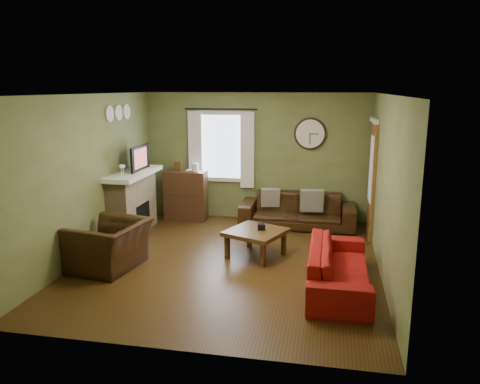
% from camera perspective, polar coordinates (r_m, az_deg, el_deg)
% --- Properties ---
extents(floor, '(4.60, 5.20, 0.00)m').
position_cam_1_polar(floor, '(7.48, -1.35, -8.50)').
color(floor, '#3C260E').
rests_on(floor, ground).
extents(ceiling, '(4.60, 5.20, 0.00)m').
position_cam_1_polar(ceiling, '(6.98, -1.46, 11.83)').
color(ceiling, white).
rests_on(ceiling, ground).
extents(wall_left, '(0.00, 5.20, 2.60)m').
position_cam_1_polar(wall_left, '(7.92, -17.88, 1.86)').
color(wall_left, olive).
rests_on(wall_left, ground).
extents(wall_right, '(0.00, 5.20, 2.60)m').
position_cam_1_polar(wall_right, '(7.01, 17.31, 0.54)').
color(wall_right, olive).
rests_on(wall_right, ground).
extents(wall_back, '(4.60, 0.00, 2.60)m').
position_cam_1_polar(wall_back, '(9.64, 1.90, 4.30)').
color(wall_back, olive).
rests_on(wall_back, ground).
extents(wall_front, '(4.60, 0.00, 2.60)m').
position_cam_1_polar(wall_front, '(4.69, -8.21, -4.87)').
color(wall_front, olive).
rests_on(wall_front, ground).
extents(fireplace, '(0.40, 1.40, 1.10)m').
position_cam_1_polar(fireplace, '(9.00, -12.96, -1.50)').
color(fireplace, tan).
rests_on(fireplace, floor).
extents(firebox, '(0.04, 0.60, 0.55)m').
position_cam_1_polar(firebox, '(8.99, -11.77, -3.10)').
color(firebox, black).
rests_on(firebox, fireplace).
extents(mantel, '(0.58, 1.60, 0.08)m').
position_cam_1_polar(mantel, '(8.86, -12.97, 2.19)').
color(mantel, white).
rests_on(mantel, fireplace).
extents(tv, '(0.08, 0.60, 0.35)m').
position_cam_1_polar(tv, '(8.96, -12.54, 3.71)').
color(tv, black).
rests_on(tv, mantel).
extents(tv_screen, '(0.02, 0.62, 0.36)m').
position_cam_1_polar(tv_screen, '(8.92, -12.08, 4.06)').
color(tv_screen, '#994C3F').
rests_on(tv_screen, mantel).
extents(medallion_left, '(0.28, 0.28, 0.03)m').
position_cam_1_polar(medallion_left, '(8.51, -15.61, 9.17)').
color(medallion_left, white).
rests_on(medallion_left, wall_left).
extents(medallion_mid, '(0.28, 0.28, 0.03)m').
position_cam_1_polar(medallion_mid, '(8.83, -14.60, 9.33)').
color(medallion_mid, white).
rests_on(medallion_mid, wall_left).
extents(medallion_right, '(0.28, 0.28, 0.03)m').
position_cam_1_polar(medallion_right, '(9.14, -13.65, 9.48)').
color(medallion_right, white).
rests_on(medallion_right, wall_left).
extents(window_pane, '(1.00, 0.02, 1.30)m').
position_cam_1_polar(window_pane, '(9.72, -2.21, 5.56)').
color(window_pane, silver).
rests_on(window_pane, wall_back).
extents(curtain_rod, '(0.03, 0.03, 1.50)m').
position_cam_1_polar(curtain_rod, '(9.56, -2.38, 10.07)').
color(curtain_rod, black).
rests_on(curtain_rod, wall_back).
extents(curtain_left, '(0.28, 0.04, 1.55)m').
position_cam_1_polar(curtain_left, '(9.77, -5.49, 5.25)').
color(curtain_left, white).
rests_on(curtain_left, wall_back).
extents(curtain_right, '(0.28, 0.04, 1.55)m').
position_cam_1_polar(curtain_right, '(9.52, 0.90, 5.11)').
color(curtain_right, white).
rests_on(curtain_right, wall_back).
extents(wall_clock, '(0.64, 0.06, 0.64)m').
position_cam_1_polar(wall_clock, '(9.42, 8.55, 7.03)').
color(wall_clock, white).
rests_on(wall_clock, wall_back).
extents(door, '(0.05, 0.90, 2.10)m').
position_cam_1_polar(door, '(8.86, 15.77, 1.44)').
color(door, brown).
rests_on(door, floor).
extents(bookshelf, '(0.86, 0.37, 1.02)m').
position_cam_1_polar(bookshelf, '(9.72, -6.62, -0.44)').
color(bookshelf, '#3D2414').
rests_on(bookshelf, floor).
extents(book, '(0.17, 0.21, 0.02)m').
position_cam_1_polar(book, '(9.73, -6.52, 2.27)').
color(book, '#432B14').
rests_on(book, bookshelf).
extents(sofa_brown, '(2.24, 0.87, 0.65)m').
position_cam_1_polar(sofa_brown, '(9.29, 7.02, -2.25)').
color(sofa_brown, black).
rests_on(sofa_brown, floor).
extents(pillow_left, '(0.38, 0.18, 0.37)m').
position_cam_1_polar(pillow_left, '(9.34, 3.74, -0.68)').
color(pillow_left, gray).
rests_on(pillow_left, sofa_brown).
extents(pillow_right, '(0.45, 0.18, 0.44)m').
position_cam_1_polar(pillow_right, '(9.18, 8.76, -1.03)').
color(pillow_right, gray).
rests_on(pillow_right, sofa_brown).
extents(sofa_red, '(0.80, 2.06, 0.60)m').
position_cam_1_polar(sofa_red, '(6.62, 11.97, -8.91)').
color(sofa_red, maroon).
rests_on(sofa_red, floor).
extents(armchair, '(1.11, 1.23, 0.71)m').
position_cam_1_polar(armchair, '(7.40, -15.58, -6.28)').
color(armchair, black).
rests_on(armchair, floor).
extents(coffee_table, '(1.09, 1.09, 0.45)m').
position_cam_1_polar(coffee_table, '(7.64, 1.95, -6.27)').
color(coffee_table, '#432B14').
rests_on(coffee_table, floor).
extents(tissue_box, '(0.15, 0.15, 0.09)m').
position_cam_1_polar(tissue_box, '(7.62, 2.59, -4.92)').
color(tissue_box, black).
rests_on(tissue_box, coffee_table).
extents(wine_glass_a, '(0.07, 0.07, 0.21)m').
position_cam_1_polar(wine_glass_a, '(8.38, -14.28, 2.55)').
color(wine_glass_a, white).
rests_on(wine_glass_a, mantel).
extents(wine_glass_b, '(0.07, 0.07, 0.20)m').
position_cam_1_polar(wine_glass_b, '(8.46, -14.03, 2.60)').
color(wine_glass_b, white).
rests_on(wine_glass_b, mantel).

